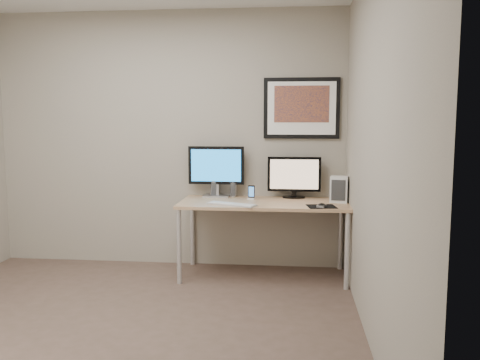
{
  "coord_description": "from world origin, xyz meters",
  "views": [
    {
      "loc": [
        1.27,
        -3.43,
        1.53
      ],
      "look_at": [
        0.8,
        1.1,
        0.97
      ],
      "focal_mm": 38.0,
      "sensor_mm": 36.0,
      "label": 1
    }
  ],
  "objects_px": {
    "framed_art": "(302,108)",
    "keyboard": "(232,204)",
    "speaker_right": "(233,189)",
    "desk": "(264,208)",
    "monitor_tv": "(294,176)",
    "monitor_large": "(216,169)",
    "phone_dock": "(251,192)",
    "speaker_left": "(214,189)",
    "fan_unit": "(339,189)"
  },
  "relations": [
    {
      "from": "speaker_right",
      "to": "phone_dock",
      "type": "height_order",
      "value": "speaker_right"
    },
    {
      "from": "desk",
      "to": "monitor_tv",
      "type": "distance_m",
      "value": 0.47
    },
    {
      "from": "keyboard",
      "to": "fan_unit",
      "type": "distance_m",
      "value": 1.03
    },
    {
      "from": "phone_dock",
      "to": "monitor_large",
      "type": "bearing_deg",
      "value": 172.92
    },
    {
      "from": "framed_art",
      "to": "monitor_large",
      "type": "distance_m",
      "value": 1.04
    },
    {
      "from": "monitor_large",
      "to": "phone_dock",
      "type": "height_order",
      "value": "monitor_large"
    },
    {
      "from": "phone_dock",
      "to": "framed_art",
      "type": "bearing_deg",
      "value": 34.39
    },
    {
      "from": "speaker_right",
      "to": "fan_unit",
      "type": "relative_size",
      "value": 0.66
    },
    {
      "from": "monitor_large",
      "to": "desk",
      "type": "bearing_deg",
      "value": -27.03
    },
    {
      "from": "monitor_tv",
      "to": "speaker_left",
      "type": "distance_m",
      "value": 0.82
    },
    {
      "from": "speaker_left",
      "to": "keyboard",
      "type": "bearing_deg",
      "value": -66.88
    },
    {
      "from": "framed_art",
      "to": "phone_dock",
      "type": "bearing_deg",
      "value": -156.85
    },
    {
      "from": "speaker_left",
      "to": "keyboard",
      "type": "xyz_separation_m",
      "value": [
        0.24,
        -0.48,
        -0.07
      ]
    },
    {
      "from": "speaker_left",
      "to": "phone_dock",
      "type": "height_order",
      "value": "speaker_left"
    },
    {
      "from": "speaker_left",
      "to": "speaker_right",
      "type": "distance_m",
      "value": 0.2
    },
    {
      "from": "framed_art",
      "to": "phone_dock",
      "type": "xyz_separation_m",
      "value": [
        -0.48,
        -0.2,
        -0.82
      ]
    },
    {
      "from": "framed_art",
      "to": "speaker_right",
      "type": "bearing_deg",
      "value": -174.41
    },
    {
      "from": "desk",
      "to": "monitor_large",
      "type": "bearing_deg",
      "value": 153.38
    },
    {
      "from": "phone_dock",
      "to": "desk",
      "type": "bearing_deg",
      "value": -33.32
    },
    {
      "from": "monitor_large",
      "to": "speaker_right",
      "type": "xyz_separation_m",
      "value": [
        0.17,
        0.02,
        -0.2
      ]
    },
    {
      "from": "framed_art",
      "to": "fan_unit",
      "type": "height_order",
      "value": "framed_art"
    },
    {
      "from": "monitor_large",
      "to": "monitor_tv",
      "type": "bearing_deg",
      "value": -0.48
    },
    {
      "from": "monitor_tv",
      "to": "desk",
      "type": "bearing_deg",
      "value": -139.8
    },
    {
      "from": "speaker_left",
      "to": "speaker_right",
      "type": "bearing_deg",
      "value": -1.13
    },
    {
      "from": "monitor_large",
      "to": "keyboard",
      "type": "xyz_separation_m",
      "value": [
        0.21,
        -0.47,
        -0.28
      ]
    },
    {
      "from": "desk",
      "to": "monitor_tv",
      "type": "bearing_deg",
      "value": 40.9
    },
    {
      "from": "framed_art",
      "to": "keyboard",
      "type": "distance_m",
      "value": 1.22
    },
    {
      "from": "monitor_large",
      "to": "monitor_tv",
      "type": "xyz_separation_m",
      "value": [
        0.78,
        -0.0,
        -0.06
      ]
    },
    {
      "from": "framed_art",
      "to": "monitor_large",
      "type": "height_order",
      "value": "framed_art"
    },
    {
      "from": "speaker_left",
      "to": "phone_dock",
      "type": "relative_size",
      "value": 1.17
    },
    {
      "from": "speaker_left",
      "to": "desk",
      "type": "bearing_deg",
      "value": -29.85
    },
    {
      "from": "speaker_left",
      "to": "phone_dock",
      "type": "bearing_deg",
      "value": -21.95
    },
    {
      "from": "framed_art",
      "to": "monitor_tv",
      "type": "bearing_deg",
      "value": -127.35
    },
    {
      "from": "keyboard",
      "to": "fan_unit",
      "type": "xyz_separation_m",
      "value": [
        0.99,
        0.26,
        0.12
      ]
    },
    {
      "from": "speaker_right",
      "to": "monitor_large",
      "type": "bearing_deg",
      "value": -176.59
    },
    {
      "from": "framed_art",
      "to": "phone_dock",
      "type": "relative_size",
      "value": 5.36
    },
    {
      "from": "fan_unit",
      "to": "phone_dock",
      "type": "bearing_deg",
      "value": -175.05
    },
    {
      "from": "framed_art",
      "to": "fan_unit",
      "type": "relative_size",
      "value": 3.02
    },
    {
      "from": "monitor_tv",
      "to": "phone_dock",
      "type": "height_order",
      "value": "monitor_tv"
    },
    {
      "from": "framed_art",
      "to": "keyboard",
      "type": "height_order",
      "value": "framed_art"
    },
    {
      "from": "framed_art",
      "to": "speaker_left",
      "type": "xyz_separation_m",
      "value": [
        -0.87,
        -0.07,
        -0.81
      ]
    },
    {
      "from": "desk",
      "to": "monitor_tv",
      "type": "height_order",
      "value": "monitor_tv"
    },
    {
      "from": "framed_art",
      "to": "speaker_left",
      "type": "distance_m",
      "value": 1.19
    },
    {
      "from": "monitor_large",
      "to": "speaker_left",
      "type": "height_order",
      "value": "monitor_large"
    },
    {
      "from": "keyboard",
      "to": "phone_dock",
      "type": "bearing_deg",
      "value": 89.24
    },
    {
      "from": "monitor_tv",
      "to": "speaker_left",
      "type": "xyz_separation_m",
      "value": [
        -0.81,
        0.01,
        -0.14
      ]
    },
    {
      "from": "monitor_tv",
      "to": "phone_dock",
      "type": "bearing_deg",
      "value": -164.5
    },
    {
      "from": "framed_art",
      "to": "monitor_tv",
      "type": "height_order",
      "value": "framed_art"
    },
    {
      "from": "monitor_large",
      "to": "fan_unit",
      "type": "height_order",
      "value": "monitor_large"
    },
    {
      "from": "desk",
      "to": "monitor_large",
      "type": "distance_m",
      "value": 0.66
    }
  ]
}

